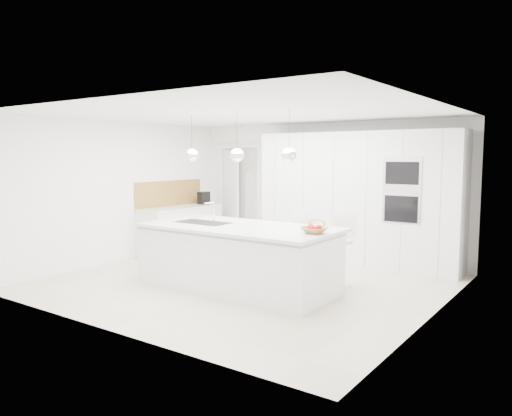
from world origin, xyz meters
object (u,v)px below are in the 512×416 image
Objects in this scene: fruit_bowl at (314,230)px; bar_stool_right at (341,251)px; island_base at (238,259)px; bar_stool_left at (299,246)px; espresso_machine at (204,198)px.

fruit_bowl is 0.32× the size of bar_stool_right.
island_base is 1.00m from bar_stool_left.
island_base is 2.61× the size of bar_stool_left.
bar_stool_left is at bearing 131.07° from fruit_bowl.
fruit_bowl is at bearing -28.72° from espresso_machine.
island_base is 3.39m from espresso_machine.
bar_stool_left is (-0.70, 0.81, -0.40)m from fruit_bowl.
bar_stool_left is (3.04, -1.32, -0.49)m from espresso_machine.
bar_stool_right is (-0.06, 0.92, -0.43)m from fruit_bowl.
island_base is 10.97× the size of espresso_machine.
bar_stool_right is (0.64, 0.12, -0.03)m from bar_stool_left.
espresso_machine is 3.35m from bar_stool_left.
bar_stool_right is at bearing 40.12° from island_base.
fruit_bowl is 1.14m from bar_stool_left.
island_base is at bearing -39.74° from espresso_machine.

